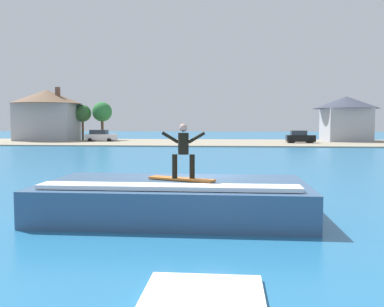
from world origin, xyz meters
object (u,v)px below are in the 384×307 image
house_with_chimney (47,111)px  house_gabled_white (346,116)px  wave_crest (175,198)px  tree_tall_bare (83,114)px  car_near_shore (101,136)px  surfboard (181,179)px  tree_short_bushy (102,112)px  surfer (183,148)px  car_far_shore (300,137)px

house_with_chimney → house_gabled_white: bearing=2.7°
wave_crest → tree_tall_bare: bearing=112.2°
wave_crest → car_near_shore: 52.80m
house_with_chimney → tree_tall_bare: 5.42m
wave_crest → surfboard: (0.26, -0.41, 0.66)m
surfboard → tree_tall_bare: tree_tall_bare is taller
house_with_chimney → tree_short_bushy: 8.50m
surfer → tree_tall_bare: 58.68m
surfboard → house_with_chimney: house_with_chimney is taller
car_far_shore → tree_short_bushy: size_ratio=0.62×
car_near_shore → house_gabled_white: house_gabled_white is taller
tree_tall_bare → tree_short_bushy: size_ratio=0.93×
car_far_shore → house_with_chimney: 38.77m
surfboard → tree_short_bushy: bearing=109.4°
surfer → tree_short_bushy: 57.57m
tree_tall_bare → tree_short_bushy: (3.21, 0.02, 0.22)m
surfboard → car_near_shore: (-18.07, 50.12, -0.27)m
tree_tall_bare → house_gabled_white: bearing=0.4°
surfer → house_gabled_white: 57.64m
car_near_shore → house_with_chimney: bearing=167.0°
wave_crest → house_gabled_white: (19.07, 54.00, 3.41)m
house_gabled_white → tree_short_bushy: 37.85m
wave_crest → house_gabled_white: bearing=70.5°
car_near_shore → house_gabled_white: size_ratio=0.46×
tree_tall_bare → tree_short_bushy: 3.22m
car_far_shore → tree_short_bushy: bearing=167.4°
surfboard → house_gabled_white: 57.63m
wave_crest → car_near_shore: size_ratio=1.81×
tree_tall_bare → house_with_chimney: bearing=-159.4°
surfboard → car_near_shore: car_near_shore is taller
car_far_shore → tree_short_bushy: 30.97m
car_near_shore → tree_short_bushy: (-0.97, 4.06, 3.66)m
tree_short_bushy → car_near_shore: bearing=-76.6°
house_gabled_white → car_near_shore: bearing=-173.4°
house_gabled_white → tree_tall_bare: 41.06m
wave_crest → surfboard: bearing=-57.6°
wave_crest → house_with_chimney: 58.62m
house_with_chimney → tree_short_bushy: house_with_chimney is taller
surfboard → house_with_chimney: 59.06m
car_near_shore → house_gabled_white: (36.88, 4.29, 3.02)m
car_near_shore → tree_tall_bare: size_ratio=0.78×
car_near_shore → tree_tall_bare: (-4.18, 4.04, 3.44)m
wave_crest → tree_tall_bare: (-21.98, 53.75, 3.83)m
house_with_chimney → tree_short_bushy: size_ratio=1.75×
house_gabled_white → tree_short_bushy: house_gabled_white is taller
surfboard → house_with_chimney: size_ratio=0.19×
surfer → tree_short_bushy: tree_short_bushy is taller
house_with_chimney → house_gabled_white: house_with_chimney is taller
car_near_shore → tree_tall_bare: 6.75m
wave_crest → car_near_shore: car_near_shore is taller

